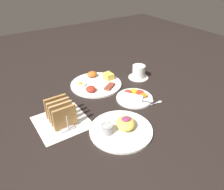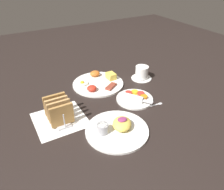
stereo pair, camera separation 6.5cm
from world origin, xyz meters
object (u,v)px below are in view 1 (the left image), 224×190
at_px(plate_condiments, 134,97).
at_px(coffee_cup, 139,72).
at_px(plate_breakfast, 96,83).
at_px(plate_foreground, 121,128).
at_px(toast_rack, 61,113).

xyz_separation_m(plate_condiments, coffee_cup, (0.17, 0.17, 0.03)).
bearing_deg(plate_breakfast, plate_foreground, -105.53).
xyz_separation_m(plate_breakfast, plate_foreground, (-0.11, -0.40, 0.00)).
bearing_deg(plate_condiments, coffee_cup, 45.75).
height_order(toast_rack, coffee_cup, toast_rack).
bearing_deg(plate_foreground, toast_rack, 134.04).
xyz_separation_m(plate_breakfast, plate_condiments, (0.09, -0.24, 0.00)).
distance_m(plate_breakfast, toast_rack, 0.36).
bearing_deg(plate_breakfast, coffee_cup, -14.31).
xyz_separation_m(plate_breakfast, coffee_cup, (0.26, -0.07, 0.03)).
relative_size(plate_condiments, toast_rack, 1.31).
bearing_deg(plate_condiments, plate_foreground, -141.31).
bearing_deg(toast_rack, coffee_cup, 14.41).
distance_m(plate_condiments, toast_rack, 0.38).
relative_size(plate_condiments, coffee_cup, 1.62).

